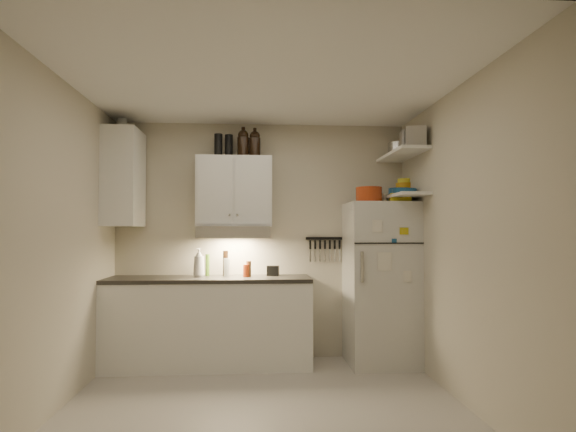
{
  "coord_description": "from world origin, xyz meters",
  "views": [
    {
      "loc": [
        -0.08,
        -3.87,
        1.39
      ],
      "look_at": [
        0.25,
        0.9,
        1.55
      ],
      "focal_mm": 30.0,
      "sensor_mm": 36.0,
      "label": 1
    }
  ],
  "objects": [
    {
      "name": "side_jar",
      "position": [
        -1.48,
        1.28,
        2.52
      ],
      "size": [
        0.11,
        0.11,
        0.14
      ],
      "primitive_type": "cylinder",
      "rotation": [
        0.0,
        0.0,
        0.08
      ],
      "color": "silver",
      "rests_on": "side_cabinet"
    },
    {
      "name": "tin_b",
      "position": [
        1.48,
        0.67,
        2.31
      ],
      "size": [
        0.23,
        0.23,
        0.19
      ],
      "primitive_type": "cube",
      "rotation": [
        0.0,
        0.0,
        -0.25
      ],
      "color": "#AAAAAD",
      "rests_on": "shelf_hi"
    },
    {
      "name": "red_jar",
      "position": [
        -0.17,
        1.21,
        0.98
      ],
      "size": [
        0.08,
        0.08,
        0.13
      ],
      "primitive_type": "cylinder",
      "rotation": [
        0.0,
        0.0,
        -0.34
      ],
      "color": "#A13312",
      "rests_on": "countertop"
    },
    {
      "name": "bowl_orange",
      "position": [
        1.56,
        1.29,
        1.9
      ],
      "size": [
        0.19,
        0.19,
        0.06
      ],
      "primitive_type": "cylinder",
      "color": "orange",
      "rests_on": "bowl_teal"
    },
    {
      "name": "ceiling",
      "position": [
        0.0,
        0.0,
        2.61
      ],
      "size": [
        3.2,
        3.0,
        0.02
      ],
      "primitive_type": "cube",
      "color": "white",
      "rests_on": "ground"
    },
    {
      "name": "left_wall",
      "position": [
        -1.61,
        0.0,
        1.3
      ],
      "size": [
        0.02,
        3.0,
        2.6
      ],
      "primitive_type": "cube",
      "color": "beige",
      "rests_on": "ground"
    },
    {
      "name": "upper_cabinet",
      "position": [
        -0.3,
        1.33,
        1.83
      ],
      "size": [
        0.8,
        0.33,
        0.75
      ],
      "primitive_type": "cube",
      "color": "white",
      "rests_on": "back_wall"
    },
    {
      "name": "thermos_b",
      "position": [
        -0.48,
        1.35,
        2.33
      ],
      "size": [
        0.11,
        0.11,
        0.25
      ],
      "primitive_type": "cylinder",
      "rotation": [
        0.0,
        0.0,
        0.39
      ],
      "color": "black",
      "rests_on": "upper_cabinet"
    },
    {
      "name": "back_wall",
      "position": [
        0.0,
        1.51,
        1.3
      ],
      "size": [
        3.2,
        0.02,
        2.6
      ],
      "primitive_type": "cube",
      "color": "beige",
      "rests_on": "ground"
    },
    {
      "name": "stock_pot",
      "position": [
        1.53,
        1.38,
        2.3
      ],
      "size": [
        0.31,
        0.31,
        0.17
      ],
      "primitive_type": "cylinder",
      "rotation": [
        0.0,
        0.0,
        -0.34
      ],
      "color": "silver",
      "rests_on": "shelf_hi"
    },
    {
      "name": "thermos_a",
      "position": [
        -0.36,
        1.38,
        2.33
      ],
      "size": [
        0.11,
        0.11,
        0.25
      ],
      "primitive_type": "cylinder",
      "rotation": [
        0.0,
        0.0,
        0.36
      ],
      "color": "black",
      "rests_on": "upper_cabinet"
    },
    {
      "name": "oil_bottle",
      "position": [
        -0.58,
        1.34,
        1.04
      ],
      "size": [
        0.06,
        0.06,
        0.23
      ],
      "primitive_type": "cylinder",
      "rotation": [
        0.0,
        0.0,
        0.39
      ],
      "color": "#40691A",
      "rests_on": "countertop"
    },
    {
      "name": "growler_a",
      "position": [
        -0.21,
        1.3,
        2.35
      ],
      "size": [
        0.14,
        0.14,
        0.3
      ],
      "primitive_type": null,
      "rotation": [
        0.0,
        0.0,
        -0.15
      ],
      "color": "black",
      "rests_on": "upper_cabinet"
    },
    {
      "name": "fridge",
      "position": [
        1.25,
        1.16,
        0.85
      ],
      "size": [
        0.7,
        0.68,
        1.7
      ],
      "primitive_type": "cube",
      "color": "silver",
      "rests_on": "floor"
    },
    {
      "name": "dutch_oven",
      "position": [
        1.1,
        1.04,
        1.78
      ],
      "size": [
        0.34,
        0.34,
        0.16
      ],
      "primitive_type": "cylinder",
      "rotation": [
        0.0,
        0.0,
        0.3
      ],
      "color": "#A13312",
      "rests_on": "fridge"
    },
    {
      "name": "pepper_mill",
      "position": [
        -0.14,
        1.22,
        1.0
      ],
      "size": [
        0.07,
        0.07,
        0.17
      ],
      "primitive_type": "cylinder",
      "rotation": [
        0.0,
        0.0,
        0.31
      ],
      "color": "brown",
      "rests_on": "countertop"
    },
    {
      "name": "vinegar_bottle",
      "position": [
        -0.39,
        1.35,
        1.06
      ],
      "size": [
        0.07,
        0.07,
        0.27
      ],
      "primitive_type": "cylinder",
      "rotation": [
        0.0,
        0.0,
        -0.25
      ],
      "color": "black",
      "rests_on": "countertop"
    },
    {
      "name": "countertop",
      "position": [
        -0.55,
        1.2,
        0.9
      ],
      "size": [
        2.1,
        0.62,
        0.04
      ],
      "primitive_type": "cube",
      "color": "#2D2B27",
      "rests_on": "base_cabinet"
    },
    {
      "name": "floor",
      "position": [
        0.0,
        0.0,
        -0.01
      ],
      "size": [
        3.2,
        3.0,
        0.02
      ],
      "primitive_type": "cube",
      "color": "#B3ADA5",
      "rests_on": "ground"
    },
    {
      "name": "soap_bottle",
      "position": [
        -0.66,
        1.24,
        1.09
      ],
      "size": [
        0.17,
        0.17,
        0.34
      ],
      "primitive_type": "imported",
      "rotation": [
        0.0,
        0.0,
        -0.35
      ],
      "color": "white",
      "rests_on": "countertop"
    },
    {
      "name": "bowl_teal",
      "position": [
        1.5,
        1.29,
        1.82
      ],
      "size": [
        0.24,
        0.24,
        0.1
      ],
      "primitive_type": "cylinder",
      "color": "navy",
      "rests_on": "shelf_lo"
    },
    {
      "name": "plates",
      "position": [
        1.47,
        1.01,
        1.81
      ],
      "size": [
        0.28,
        0.28,
        0.06
      ],
      "primitive_type": "cylinder",
      "rotation": [
        0.0,
        0.0,
        -0.14
      ],
      "color": "navy",
      "rests_on": "shelf_lo"
    },
    {
      "name": "spice_jar",
      "position": [
        1.28,
        1.12,
        1.75
      ],
      "size": [
        0.07,
        0.07,
        0.1
      ],
      "primitive_type": "cylinder",
      "rotation": [
        0.0,
        0.0,
        0.21
      ],
      "color": "silver",
      "rests_on": "fridge"
    },
    {
      "name": "bowl_yellow",
      "position": [
        1.56,
        1.29,
        1.95
      ],
      "size": [
        0.15,
        0.15,
        0.05
      ],
      "primitive_type": "cylinder",
      "color": "yellow",
      "rests_on": "bowl_orange"
    },
    {
      "name": "tin_a",
      "position": [
        1.51,
        0.9,
        2.32
      ],
      "size": [
        0.23,
        0.21,
        0.21
      ],
      "primitive_type": "cube",
      "rotation": [
        0.0,
        0.0,
        -0.14
      ],
      "color": "#AAAAAD",
      "rests_on": "shelf_hi"
    },
    {
      "name": "clear_bottle",
      "position": [
        -0.37,
        1.24,
        1.02
      ],
      "size": [
        0.08,
        0.08,
        0.19
      ],
      "primitive_type": "cylinder",
      "rotation": [
        0.0,
        0.0,
        -0.36
      ],
      "color": "silver",
      "rests_on": "countertop"
    },
    {
      "name": "side_cabinet",
      "position": [
        -1.44,
        1.2,
        1.95
      ],
      "size": [
        0.33,
        0.55,
        1.0
      ],
      "primitive_type": "cube",
      "color": "white",
      "rests_on": "left_wall"
    },
    {
      "name": "base_cabinet",
      "position": [
        -0.55,
        1.2,
        0.44
      ],
      "size": [
        2.1,
        0.6,
        0.88
      ],
      "primitive_type": "cube",
      "color": "white",
      "rests_on": "floor"
    },
    {
      "name": "book_stack",
      "position": [
        1.42,
        1.02,
        1.74
      ],
      "size": [
        0.25,
        0.29,
        0.09
      ],
      "primitive_type": "cube",
      "rotation": [
        0.0,
        0.0,
        -0.17
      ],
      "color": "gold",
      "rests_on": "fridge"
    },
    {
      "name": "growler_b",
      "position": [
        -0.08,
        1.29,
        2.34
      ],
      "size": [
        0.14,
        0.14,
        0.29
      ],
      "primitive_type": null,
      "rotation": [
        0.0,
        0.0,
        -0.13
      ],
      "color": "black",
      "rests_on": "upper_cabinet"
    },
    {
      "name": "caddy",
      "position": [
        0.12,
        1.31,
        0.97
      ],
      "size": [
        0.14,
        0.11,
        0.11
      ],
      "primitive_type": "cube",
      "rotation": [
        0.0,
        0.0,
        -0.15
      ],
      "color": "black",
      "rests_on": "countertop"
    },
    {
      "name": "shelf_lo",
      "position": [
        1.45,
        1.02,
        1.76
      ],
      "size": [
        0.3,
        0.95,
        0.03
      ],
      "primitive_type": "cube",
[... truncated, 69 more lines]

